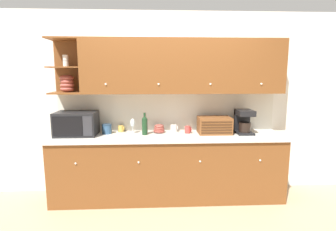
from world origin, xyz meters
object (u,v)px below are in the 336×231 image
Objects in this scene: wine_bottle at (145,125)px; coffee_maker at (244,121)px; mug_blue_second at (188,130)px; bread_box at (214,125)px; mug at (121,129)px; bowl_stack_on_counter at (159,129)px; microwave at (77,123)px; wine_glass at (133,123)px; mug_patterned_third at (174,128)px; storage_canister at (107,129)px.

coffee_maker is (1.38, 0.03, 0.03)m from wine_bottle.
bread_box is (0.37, -0.03, 0.06)m from mug_blue_second.
mug is 0.92× the size of mug_blue_second.
bowl_stack_on_counter is 0.78m from bread_box.
mug_blue_second is at bearing 1.44° from microwave.
wine_glass is 0.60m from mug_patterned_third.
mug_patterned_third is (0.22, 0.06, -0.01)m from bowl_stack_on_counter.
wine_bottle reaches higher than storage_canister.
mug is 1.74m from coffee_maker.
mug_patterned_third is (0.41, 0.17, -0.09)m from wine_bottle.
microwave reaches higher than storage_canister.
coffee_maker is at bearing 0.14° from microwave.
mug_blue_second is at bearing 5.54° from wine_bottle.
mug_blue_second is (1.13, -0.03, -0.02)m from storage_canister.
bowl_stack_on_counter is 0.36× the size of bread_box.
mug is at bearing 172.78° from bread_box.
bread_box is at bearing 1.75° from wine_bottle.
microwave reaches higher than bread_box.
microwave reaches higher than wine_bottle.
bowl_stack_on_counter is 1.19m from coffee_maker.
coffee_maker reaches higher than wine_bottle.
bowl_stack_on_counter is (1.12, 0.09, -0.10)m from microwave.
storage_canister is at bearing -149.96° from mug.
mug is at bearing 171.06° from bowl_stack_on_counter.
mug is 0.30× the size of wine_bottle.
bread_box is at bearing 179.43° from coffee_maker.
wine_bottle is 3.03× the size of mug_blue_second.
bread_box is (0.77, -0.08, 0.06)m from bowl_stack_on_counter.
bowl_stack_on_counter is at bearing -8.94° from mug.
microwave is 1.35m from mug_patterned_third.
wine_glass is at bearing -176.44° from bowl_stack_on_counter.
bowl_stack_on_counter reaches higher than mug.
mug is (0.57, 0.18, -0.11)m from microwave.
coffee_maker reaches higher than storage_canister.
coffee_maker is (2.30, 0.01, 0.01)m from microwave.
bread_box reaches higher than storage_canister.
storage_canister is 0.42× the size of coffee_maker.
wine_glass is at bearing -172.26° from mug_patterned_third.
bowl_stack_on_counter reaches higher than mug_patterned_third.
microwave reaches higher than wine_glass.
storage_canister is 0.37m from wine_glass.
microwave is 2.58× the size of wine_glass.
bread_box is at bearing -2.28° from storage_canister.
mug_blue_second is (0.60, 0.06, -0.09)m from wine_bottle.
bread_box is at bearing -13.91° from mug_patterned_third.
microwave is 2.30m from coffee_maker.
storage_canister is 0.21m from mug.
wine_bottle is at bearing -157.94° from mug_patterned_third.
storage_canister is 1.13m from mug_blue_second.
mug is at bearing 30.04° from storage_canister.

